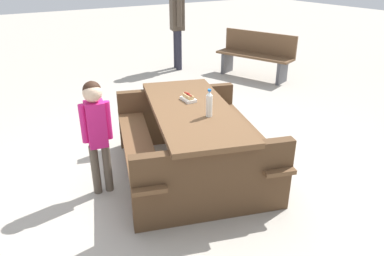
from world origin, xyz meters
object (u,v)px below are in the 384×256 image
at_px(soda_bottle, 209,104).
at_px(picnic_table, 192,135).
at_px(hotdog_tray, 188,98).
at_px(park_bench_near, 256,54).
at_px(bystander_adult, 177,13).
at_px(child_in_coat, 96,124).

bearing_deg(soda_bottle, picnic_table, 3.71).
relative_size(soda_bottle, hotdog_tray, 1.42).
relative_size(soda_bottle, park_bench_near, 0.17).
distance_m(picnic_table, bystander_adult, 4.23).
relative_size(picnic_table, hotdog_tray, 11.51).
bearing_deg(hotdog_tray, soda_bottle, 173.68).
relative_size(hotdog_tray, child_in_coat, 0.17).
height_order(soda_bottle, bystander_adult, bystander_adult).
distance_m(hotdog_tray, child_in_coat, 0.99).
bearing_deg(picnic_table, bystander_adult, -27.74).
height_order(hotdog_tray, child_in_coat, child_in_coat).
distance_m(hotdog_tray, park_bench_near, 3.63).
height_order(hotdog_tray, park_bench_near, park_bench_near).
relative_size(soda_bottle, bystander_adult, 0.15).
distance_m(picnic_table, soda_bottle, 0.51).
xyz_separation_m(soda_bottle, park_bench_near, (2.66, -2.91, -0.42)).
distance_m(child_in_coat, park_bench_near, 4.46).
relative_size(soda_bottle, child_in_coat, 0.23).
bearing_deg(bystander_adult, picnic_table, 152.26).
xyz_separation_m(child_in_coat, park_bench_near, (2.22, -3.85, -0.27)).
bearing_deg(park_bench_near, soda_bottle, 132.36).
distance_m(picnic_table, child_in_coat, 0.98).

